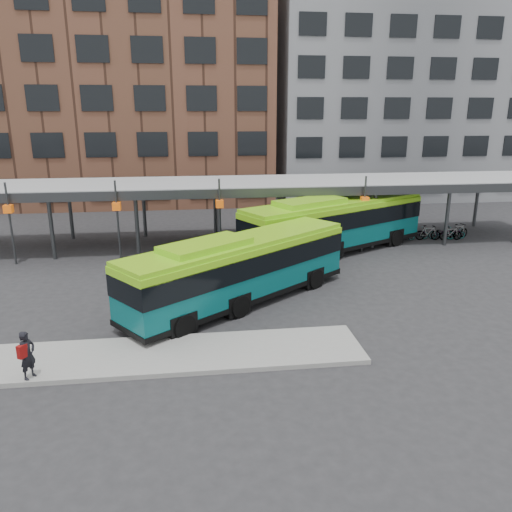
% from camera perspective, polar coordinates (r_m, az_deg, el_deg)
% --- Properties ---
extents(ground, '(120.00, 120.00, 0.00)m').
position_cam_1_polar(ground, '(22.13, 5.33, -6.92)').
color(ground, '#28282B').
rests_on(ground, ground).
extents(boarding_island, '(14.00, 3.00, 0.18)m').
position_cam_1_polar(boarding_island, '(18.92, -9.39, -11.04)').
color(boarding_island, gray).
rests_on(boarding_island, ground).
extents(canopy, '(40.00, 6.53, 4.80)m').
position_cam_1_polar(canopy, '(33.33, 0.57, 8.12)').
color(canopy, '#999B9E').
rests_on(canopy, ground).
extents(building_brick, '(26.00, 14.00, 22.00)m').
position_cam_1_polar(building_brick, '(52.11, -14.04, 18.50)').
color(building_brick, brown).
rests_on(building_brick, ground).
extents(building_grey, '(24.00, 14.00, 20.00)m').
position_cam_1_polar(building_grey, '(55.75, 15.02, 17.24)').
color(building_grey, slate).
rests_on(building_grey, ground).
extents(bus_front, '(11.15, 9.34, 3.32)m').
position_cam_1_polar(bus_front, '(22.97, -1.88, -1.34)').
color(bus_front, '#085759').
rests_on(bus_front, ground).
extents(bus_rear, '(12.85, 8.70, 3.62)m').
position_cam_1_polar(bus_rear, '(31.62, 8.99, 3.72)').
color(bus_rear, '#085759').
rests_on(bus_rear, ground).
extents(pedestrian, '(0.65, 0.72, 1.66)m').
position_cam_1_polar(pedestrian, '(18.26, -24.69, -10.22)').
color(pedestrian, black).
rests_on(pedestrian, boarding_island).
extents(bike_rack, '(4.71, 1.17, 1.05)m').
position_cam_1_polar(bike_rack, '(37.02, 20.48, 2.50)').
color(bike_rack, slate).
rests_on(bike_rack, ground).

